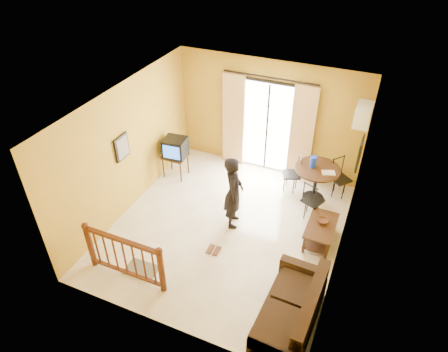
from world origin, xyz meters
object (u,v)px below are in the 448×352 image
at_px(television, 175,148).
at_px(standing_person, 234,192).
at_px(sofa, 293,311).
at_px(coffee_table, 321,230).
at_px(dining_table, 317,175).

bearing_deg(television, standing_person, -34.34).
bearing_deg(standing_person, television, 43.50).
height_order(television, standing_person, standing_person).
bearing_deg(sofa, coffee_table, 92.53).
xyz_separation_m(coffee_table, standing_person, (-1.79, -0.19, 0.52)).
height_order(coffee_table, standing_person, standing_person).
relative_size(coffee_table, sofa, 0.55).
bearing_deg(standing_person, dining_table, -60.09).
xyz_separation_m(dining_table, coffee_table, (0.43, -1.31, -0.37)).
height_order(dining_table, sofa, sofa).
bearing_deg(dining_table, television, -172.25).
xyz_separation_m(dining_table, sofa, (0.43, -3.38, -0.35)).
bearing_deg(dining_table, coffee_table, -72.07).
distance_m(dining_table, coffee_table, 1.43).
bearing_deg(sofa, standing_person, 136.28).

